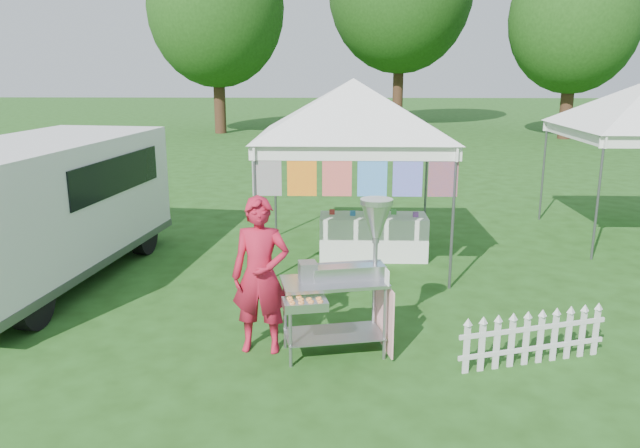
{
  "coord_description": "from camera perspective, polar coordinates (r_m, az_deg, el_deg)",
  "views": [
    {
      "loc": [
        -0.24,
        -6.66,
        3.18
      ],
      "look_at": [
        -0.48,
        1.55,
        1.1
      ],
      "focal_mm": 35.0,
      "sensor_mm": 36.0,
      "label": 1
    }
  ],
  "objects": [
    {
      "name": "picket_fence",
      "position": [
        7.3,
        18.91,
        -9.96
      ],
      "size": [
        1.72,
        0.56,
        0.56
      ],
      "rotation": [
        0.0,
        0.0,
        0.3
      ],
      "color": "silver",
      "rests_on": "ground"
    },
    {
      "name": "display_table",
      "position": [
        10.65,
        4.86,
        -1.15
      ],
      "size": [
        1.8,
        0.7,
        0.74
      ],
      "primitive_type": "cube",
      "color": "white",
      "rests_on": "ground"
    },
    {
      "name": "tree_left",
      "position": [
        31.31,
        -9.48,
        18.88
      ],
      "size": [
        6.4,
        6.4,
        9.53
      ],
      "color": "#331F12",
      "rests_on": "ground"
    },
    {
      "name": "tree_right",
      "position": [
        30.5,
        22.27,
        16.96
      ],
      "size": [
        5.6,
        5.6,
        8.42
      ],
      "color": "#331F12",
      "rests_on": "ground"
    },
    {
      "name": "canopy_main",
      "position": [
        10.16,
        3.08,
        13.1
      ],
      "size": [
        4.24,
        4.24,
        3.45
      ],
      "color": "#59595E",
      "rests_on": "ground"
    },
    {
      "name": "donut_cart",
      "position": [
        6.91,
        2.85,
        -3.82
      ],
      "size": [
        1.3,
        1.1,
        1.77
      ],
      "rotation": [
        0.0,
        0.0,
        0.21
      ],
      "color": "gray",
      "rests_on": "ground"
    },
    {
      "name": "ground",
      "position": [
        7.39,
        3.42,
        -11.32
      ],
      "size": [
        120.0,
        120.0,
        0.0
      ],
      "primitive_type": "plane",
      "color": "#1E4313",
      "rests_on": "ground"
    },
    {
      "name": "cargo_van",
      "position": [
        10.22,
        -24.12,
        1.47
      ],
      "size": [
        2.68,
        5.34,
        2.13
      ],
      "rotation": [
        0.0,
        0.0,
        -0.13
      ],
      "color": "silver",
      "rests_on": "ground"
    },
    {
      "name": "vendor",
      "position": [
        7.06,
        -5.46,
        -4.71
      ],
      "size": [
        0.68,
        0.46,
        1.8
      ],
      "primitive_type": "imported",
      "rotation": [
        0.0,
        0.0,
        -0.05
      ],
      "color": "#AD152E",
      "rests_on": "ground"
    }
  ]
}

